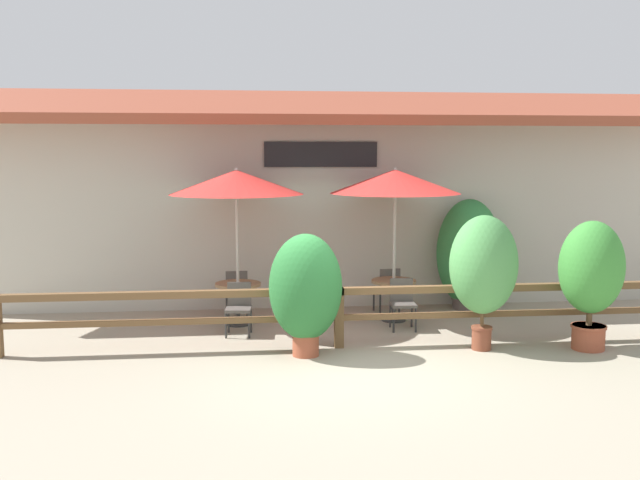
# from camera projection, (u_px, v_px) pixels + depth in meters

# --- Properties ---
(ground_plane) EXTENTS (60.00, 60.00, 0.00)m
(ground_plane) POSITION_uv_depth(u_px,v_px,m) (349.00, 367.00, 10.13)
(ground_plane) COLOR #9E937F
(building_facade) EXTENTS (14.28, 1.49, 4.23)m
(building_facade) POSITION_uv_depth(u_px,v_px,m) (318.00, 197.00, 13.92)
(building_facade) COLOR #BCB7A8
(building_facade) RESTS_ON ground
(patio_railing) EXTENTS (10.40, 0.14, 0.95)m
(patio_railing) POSITION_uv_depth(u_px,v_px,m) (339.00, 304.00, 11.08)
(patio_railing) COLOR brown
(patio_railing) RESTS_ON ground
(patio_umbrella_near) EXTENTS (2.33, 2.33, 2.78)m
(patio_umbrella_near) POSITION_uv_depth(u_px,v_px,m) (236.00, 182.00, 12.34)
(patio_umbrella_near) COLOR #B7B2A8
(patio_umbrella_near) RESTS_ON ground
(dining_table_near) EXTENTS (0.81, 0.81, 0.75)m
(dining_table_near) POSITION_uv_depth(u_px,v_px,m) (238.00, 292.00, 12.57)
(dining_table_near) COLOR olive
(dining_table_near) RESTS_ON ground
(chair_near_streetside) EXTENTS (0.46, 0.46, 0.87)m
(chair_near_streetside) POSITION_uv_depth(u_px,v_px,m) (239.00, 306.00, 11.90)
(chair_near_streetside) COLOR #514C47
(chair_near_streetside) RESTS_ON ground
(chair_near_wallside) EXTENTS (0.42, 0.42, 0.87)m
(chair_near_wallside) POSITION_uv_depth(u_px,v_px,m) (237.00, 290.00, 13.26)
(chair_near_wallside) COLOR #514C47
(chair_near_wallside) RESTS_ON ground
(patio_umbrella_middle) EXTENTS (2.33, 2.33, 2.78)m
(patio_umbrella_middle) POSITION_uv_depth(u_px,v_px,m) (395.00, 182.00, 12.64)
(patio_umbrella_middle) COLOR #B7B2A8
(patio_umbrella_middle) RESTS_ON ground
(dining_table_middle) EXTENTS (0.81, 0.81, 0.75)m
(dining_table_middle) POSITION_uv_depth(u_px,v_px,m) (394.00, 288.00, 12.87)
(dining_table_middle) COLOR olive
(dining_table_middle) RESTS_ON ground
(chair_middle_streetside) EXTENTS (0.44, 0.44, 0.87)m
(chair_middle_streetside) POSITION_uv_depth(u_px,v_px,m) (402.00, 301.00, 12.27)
(chair_middle_streetside) COLOR #514C47
(chair_middle_streetside) RESTS_ON ground
(chair_middle_wallside) EXTENTS (0.47, 0.47, 0.87)m
(chair_middle_wallside) POSITION_uv_depth(u_px,v_px,m) (388.00, 288.00, 13.50)
(chair_middle_wallside) COLOR #514C47
(chair_middle_wallside) RESTS_ON ground
(potted_plant_small_flowering) EXTENTS (1.05, 0.94, 2.09)m
(potted_plant_small_flowering) POSITION_uv_depth(u_px,v_px,m) (484.00, 266.00, 10.89)
(potted_plant_small_flowering) COLOR brown
(potted_plant_small_flowering) RESTS_ON ground
(potted_plant_broad_leaf) EXTENTS (1.10, 0.99, 1.85)m
(potted_plant_broad_leaf) POSITION_uv_depth(u_px,v_px,m) (306.00, 289.00, 10.60)
(potted_plant_broad_leaf) COLOR #9E4C33
(potted_plant_broad_leaf) RESTS_ON ground
(potted_plant_corner_fern) EXTENTS (1.00, 0.90, 2.01)m
(potted_plant_corner_fern) POSITION_uv_depth(u_px,v_px,m) (591.00, 273.00, 10.92)
(potted_plant_corner_fern) COLOR #9E4C33
(potted_plant_corner_fern) RESTS_ON ground
(potted_plant_tall_tropical) EXTENTS (1.25, 1.13, 2.15)m
(potted_plant_tall_tropical) POSITION_uv_depth(u_px,v_px,m) (469.00, 254.00, 13.81)
(potted_plant_tall_tropical) COLOR #564C47
(potted_plant_tall_tropical) RESTS_ON ground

